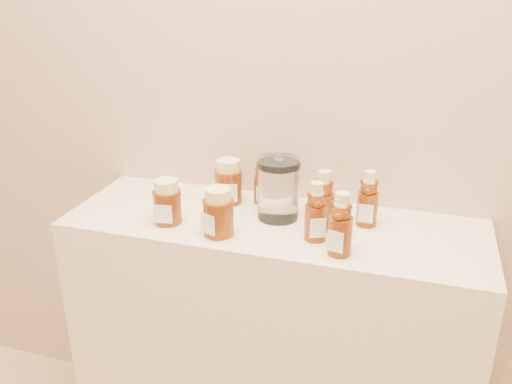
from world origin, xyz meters
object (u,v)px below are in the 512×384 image
(display_table, at_px, (271,349))
(bear_bottle_front_left, at_px, (316,208))
(glass_canister, at_px, (278,187))
(honey_jar_left, at_px, (167,202))
(bear_bottle_back_left, at_px, (262,179))

(display_table, bearing_deg, bear_bottle_front_left, -26.16)
(display_table, relative_size, glass_canister, 6.21)
(honey_jar_left, height_order, glass_canister, glass_canister)
(bear_bottle_back_left, distance_m, glass_canister, 0.12)
(bear_bottle_back_left, relative_size, glass_canister, 0.81)
(glass_canister, bearing_deg, display_table, -97.52)
(honey_jar_left, bearing_deg, bear_bottle_front_left, -5.58)
(bear_bottle_front_left, height_order, honey_jar_left, bear_bottle_front_left)
(display_table, height_order, bear_bottle_back_left, bear_bottle_back_left)
(glass_canister, bearing_deg, honey_jar_left, -156.69)
(bear_bottle_back_left, height_order, honey_jar_left, bear_bottle_back_left)
(honey_jar_left, bearing_deg, display_table, 8.69)
(display_table, height_order, honey_jar_left, honey_jar_left)
(bear_bottle_back_left, bearing_deg, bear_bottle_front_left, -60.97)
(honey_jar_left, distance_m, glass_canister, 0.32)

